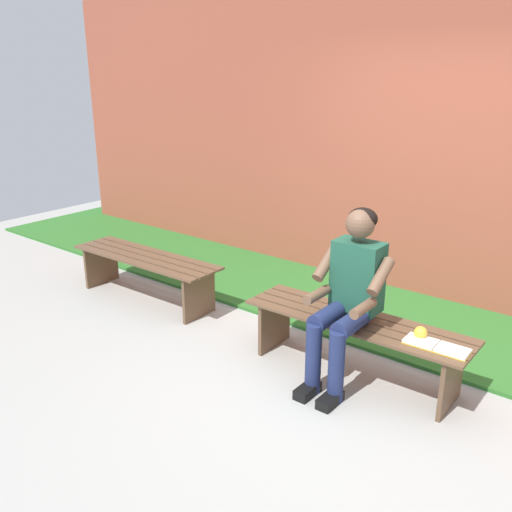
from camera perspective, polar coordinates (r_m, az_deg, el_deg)
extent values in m
cube|color=#9E9E99|center=(4.17, -11.22, -12.71)|extent=(10.00, 7.00, 0.04)
cube|color=#2D6B28|center=(5.63, 5.67, -3.38)|extent=(9.00, 1.61, 0.03)
cube|color=#9E4C38|center=(5.55, 15.52, 11.60)|extent=(9.50, 0.24, 3.00)
cube|color=brown|center=(4.16, 11.37, -5.75)|extent=(1.66, 0.13, 0.02)
cube|color=brown|center=(4.06, 10.65, -6.30)|extent=(1.66, 0.13, 0.02)
cube|color=brown|center=(3.97, 9.90, -6.88)|extent=(1.66, 0.13, 0.02)
cube|color=brown|center=(3.88, 9.10, -7.48)|extent=(1.66, 0.13, 0.02)
cube|color=brown|center=(3.90, 19.55, -11.98)|extent=(0.04, 0.40, 0.42)
cube|color=brown|center=(4.44, 1.93, -6.88)|extent=(0.04, 0.40, 0.42)
cube|color=brown|center=(5.46, -10.06, 0.37)|extent=(1.61, 0.13, 0.02)
cube|color=brown|center=(5.39, -10.94, 0.06)|extent=(1.61, 0.13, 0.02)
cube|color=brown|center=(5.32, -11.85, -0.25)|extent=(1.61, 0.13, 0.02)
cube|color=brown|center=(5.25, -12.78, -0.58)|extent=(1.61, 0.13, 0.02)
cube|color=brown|center=(4.96, -5.91, -4.08)|extent=(0.04, 0.40, 0.42)
cube|color=brown|center=(5.93, -15.69, -0.81)|extent=(0.04, 0.40, 0.42)
cube|color=#1E513D|center=(3.91, 10.47, -2.05)|extent=(0.34, 0.20, 0.50)
sphere|color=brown|center=(3.79, 10.73, 3.29)|extent=(0.20, 0.20, 0.20)
ellipsoid|color=black|center=(3.80, 10.97, 3.82)|extent=(0.20, 0.19, 0.15)
cylinder|color=navy|center=(3.81, 10.00, -6.71)|extent=(0.13, 0.40, 0.13)
cylinder|color=navy|center=(3.89, 7.67, -6.04)|extent=(0.13, 0.40, 0.13)
cylinder|color=navy|center=(3.77, 8.29, -11.30)|extent=(0.11, 0.11, 0.51)
cube|color=black|center=(3.84, 7.66, -14.52)|extent=(0.10, 0.22, 0.07)
cylinder|color=navy|center=(3.85, 5.94, -10.52)|extent=(0.11, 0.11, 0.51)
cube|color=black|center=(3.92, 5.34, -13.69)|extent=(0.10, 0.22, 0.07)
cylinder|color=brown|center=(3.73, 12.78, -2.09)|extent=(0.08, 0.28, 0.23)
cylinder|color=brown|center=(3.68, 11.04, -5.31)|extent=(0.07, 0.26, 0.07)
cylinder|color=brown|center=(3.92, 7.27, -0.76)|extent=(0.08, 0.28, 0.23)
cylinder|color=brown|center=(3.84, 6.32, -4.02)|extent=(0.07, 0.26, 0.07)
sphere|color=gold|center=(3.82, 16.64, -7.62)|extent=(0.09, 0.09, 0.09)
cube|color=white|center=(3.72, 19.65, -9.21)|extent=(0.20, 0.15, 0.02)
cube|color=white|center=(3.78, 16.67, -8.46)|extent=(0.20, 0.15, 0.02)
cube|color=#BF8C1E|center=(3.75, 18.14, -8.96)|extent=(0.41, 0.17, 0.01)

